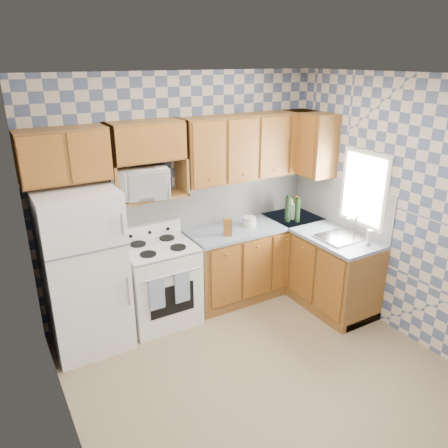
{
  "coord_description": "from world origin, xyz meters",
  "views": [
    {
      "loc": [
        -2.03,
        -2.8,
        2.83
      ],
      "look_at": [
        0.05,
        0.75,
        1.25
      ],
      "focal_mm": 35.0,
      "sensor_mm": 36.0,
      "label": 1
    }
  ],
  "objects_px": {
    "electric_kettle": "(291,210)",
    "microwave": "(139,182)",
    "stove_body": "(160,285)",
    "refrigerator": "(84,271)"
  },
  "relations": [
    {
      "from": "electric_kettle",
      "to": "microwave",
      "type": "bearing_deg",
      "value": 174.99
    },
    {
      "from": "refrigerator",
      "to": "electric_kettle",
      "type": "distance_m",
      "value": 2.61
    },
    {
      "from": "refrigerator",
      "to": "stove_body",
      "type": "xyz_separation_m",
      "value": [
        0.8,
        0.03,
        -0.39
      ]
    },
    {
      "from": "stove_body",
      "to": "electric_kettle",
      "type": "xyz_separation_m",
      "value": [
        1.8,
        -0.02,
        0.57
      ]
    },
    {
      "from": "stove_body",
      "to": "electric_kettle",
      "type": "distance_m",
      "value": 1.89
    },
    {
      "from": "microwave",
      "to": "electric_kettle",
      "type": "distance_m",
      "value": 2.0
    },
    {
      "from": "refrigerator",
      "to": "stove_body",
      "type": "height_order",
      "value": "refrigerator"
    },
    {
      "from": "stove_body",
      "to": "microwave",
      "type": "distance_m",
      "value": 1.18
    },
    {
      "from": "refrigerator",
      "to": "stove_body",
      "type": "bearing_deg",
      "value": 1.78
    },
    {
      "from": "stove_body",
      "to": "microwave",
      "type": "height_order",
      "value": "microwave"
    }
  ]
}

